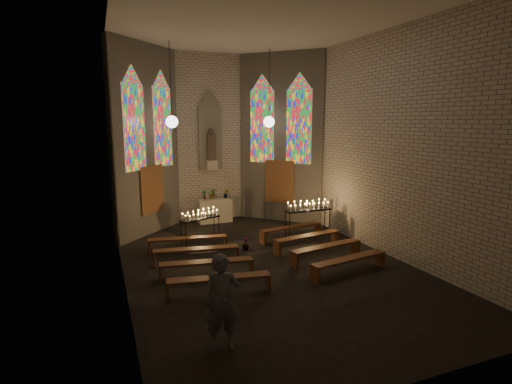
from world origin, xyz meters
The scene contains 18 objects.
floor centered at (0.00, 0.00, 0.00)m, with size 12.00×12.00×0.00m, color black.
room centered at (0.00, 3.37, 3.72)m, with size 8.22×12.43×7.00m.
altar centered at (0.00, 5.45, 0.50)m, with size 1.40×0.60×1.00m, color beige.
flower_vase_left centered at (-0.41, 5.52, 1.18)m, with size 0.19×0.13×0.37m, color #4C723F.
flower_vase_center centered at (-0.07, 5.51, 1.20)m, with size 0.37×0.32×0.41m, color #4C723F.
flower_vase_right centered at (0.51, 5.43, 1.19)m, with size 0.21×0.17×0.39m, color #4C723F.
aisle_flower_pot centered at (-0.08, 1.45, 0.21)m, with size 0.23×0.23×0.42m, color #4C723F.
votive_stand_left centered at (-1.26, 2.84, 0.95)m, with size 1.53×0.88×1.10m.
votive_stand_right centered at (2.60, 2.06, 1.11)m, with size 1.76×0.42×1.29m.
pew_left_0 centered at (-1.89, 1.98, 0.39)m, with size 2.55×0.77×0.48m.
pew_right_0 centered at (1.89, 1.98, 0.39)m, with size 2.55×0.77×0.48m.
pew_left_1 centered at (-1.89, 0.78, 0.39)m, with size 2.55×0.77×0.48m.
pew_right_1 centered at (1.89, 0.78, 0.39)m, with size 2.55×0.77×0.48m.
pew_left_2 centered at (-1.89, -0.42, 0.39)m, with size 2.55×0.77×0.48m.
pew_right_2 centered at (1.89, -0.42, 0.39)m, with size 2.55×0.77×0.48m.
pew_left_3 centered at (-1.89, -1.62, 0.39)m, with size 2.55×0.77×0.48m.
pew_right_3 centered at (1.89, -1.62, 0.39)m, with size 2.55×0.77×0.48m.
visitor centered at (-2.48, -3.87, 0.92)m, with size 0.67×0.44×1.84m, color #4E4F58.
Camera 1 is at (-4.44, -10.52, 4.23)m, focal length 28.00 mm.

